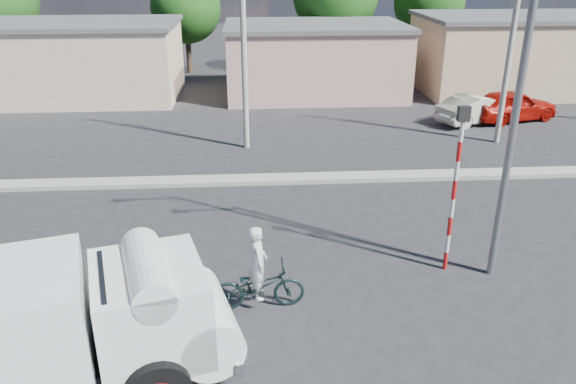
{
  "coord_description": "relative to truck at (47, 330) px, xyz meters",
  "views": [
    {
      "loc": [
        -1.77,
        -11.0,
        7.6
      ],
      "look_at": [
        -0.77,
        3.88,
        1.3
      ],
      "focal_mm": 35.0,
      "sensor_mm": 36.0,
      "label": 1
    }
  ],
  "objects": [
    {
      "name": "bicycle",
      "position": [
        3.77,
        2.65,
        -0.95
      ],
      "size": [
        2.16,
        0.85,
        1.12
      ],
      "primitive_type": "imported",
      "rotation": [
        0.0,
        0.0,
        1.62
      ],
      "color": "black",
      "rests_on": "ground"
    },
    {
      "name": "truck",
      "position": [
        0.0,
        0.0,
        0.0
      ],
      "size": [
        6.97,
        4.07,
        2.72
      ],
      "rotation": [
        0.0,
        0.0,
        0.28
      ],
      "color": "black",
      "rests_on": "ground"
    },
    {
      "name": "ground_plane",
      "position": [
        5.47,
        2.56,
        -1.51
      ],
      "size": [
        120.0,
        120.0,
        0.0
      ],
      "primitive_type": "plane",
      "color": "#272729",
      "rests_on": "ground"
    },
    {
      "name": "car_red",
      "position": [
        16.59,
        17.96,
        -0.74
      ],
      "size": [
        4.85,
        3.0,
        1.54
      ],
      "primitive_type": "imported",
      "rotation": [
        0.0,
        0.0,
        1.85
      ],
      "color": "#A10E06",
      "rests_on": "ground"
    },
    {
      "name": "building_row",
      "position": [
        6.57,
        24.56,
        0.63
      ],
      "size": [
        37.8,
        7.3,
        4.44
      ],
      "color": "beige",
      "rests_on": "ground"
    },
    {
      "name": "median",
      "position": [
        5.47,
        10.56,
        -1.43
      ],
      "size": [
        40.0,
        0.8,
        0.16
      ],
      "primitive_type": "cube",
      "color": "#99968E",
      "rests_on": "ground"
    },
    {
      "name": "traffic_pole",
      "position": [
        8.67,
        4.06,
        1.09
      ],
      "size": [
        0.28,
        0.18,
        4.36
      ],
      "color": "red",
      "rests_on": "ground"
    },
    {
      "name": "tree_row",
      "position": [
        3.21,
        31.18,
        3.32
      ],
      "size": [
        34.13,
        7.32,
        8.1
      ],
      "color": "#38281E",
      "rests_on": "ground"
    },
    {
      "name": "cyclist",
      "position": [
        3.77,
        2.65,
        -0.61
      ],
      "size": [
        0.46,
        0.67,
        1.78
      ],
      "primitive_type": "imported",
      "rotation": [
        0.0,
        0.0,
        1.62
      ],
      "color": "silver",
      "rests_on": "ground"
    },
    {
      "name": "utility_poles",
      "position": [
        8.72,
        14.56,
        2.56
      ],
      "size": [
        35.4,
        0.24,
        8.0
      ],
      "color": "#99968E",
      "rests_on": "ground"
    },
    {
      "name": "car_cream",
      "position": [
        14.68,
        17.69,
        -0.82
      ],
      "size": [
        4.39,
        3.07,
        1.37
      ],
      "primitive_type": "imported",
      "rotation": [
        0.0,
        0.0,
        2.0
      ],
      "color": "beige",
      "rests_on": "ground"
    },
    {
      "name": "streetlight",
      "position": [
        9.61,
        3.76,
        3.46
      ],
      "size": [
        2.34,
        0.22,
        9.0
      ],
      "color": "slate",
      "rests_on": "ground"
    }
  ]
}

